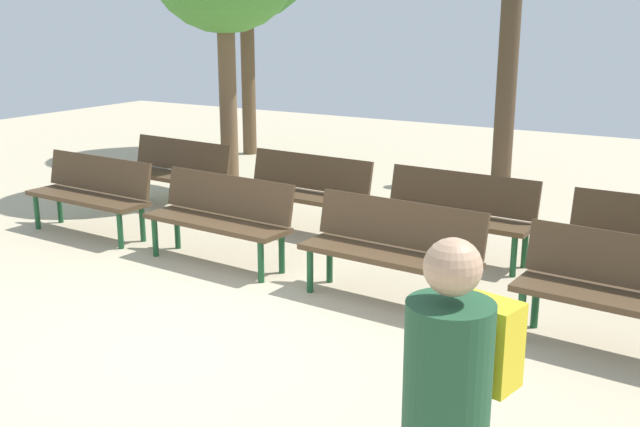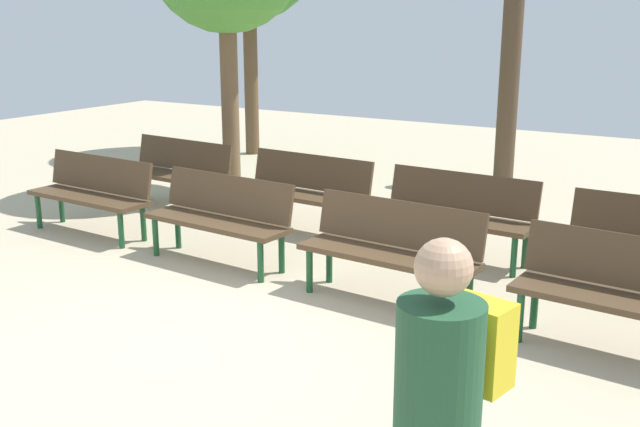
{
  "view_description": "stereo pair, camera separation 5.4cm",
  "coord_description": "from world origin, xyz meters",
  "px_view_note": "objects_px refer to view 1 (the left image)",
  "views": [
    {
      "loc": [
        3.63,
        -4.09,
        2.44
      ],
      "look_at": [
        0.0,
        1.99,
        0.55
      ],
      "focal_mm": 42.2,
      "sensor_mm": 36.0,
      "label": 1
    },
    {
      "loc": [
        3.67,
        -4.06,
        2.44
      ],
      "look_at": [
        0.0,
        1.99,
        0.55
      ],
      "focal_mm": 42.2,
      "sensor_mm": 36.0,
      "label": 2
    }
  ],
  "objects_px": {
    "bench_r0_c0": "(91,190)",
    "bench_r1_c0": "(176,170)",
    "visitor_with_backpack": "(451,411)",
    "bench_r0_c3": "(629,289)",
    "bench_r1_c2": "(457,210)",
    "bench_r0_c1": "(220,214)",
    "tree_1": "(506,87)",
    "bench_r1_c1": "(305,188)",
    "bench_r0_c2": "(392,245)"
  },
  "relations": [
    {
      "from": "bench_r0_c0",
      "to": "bench_r1_c0",
      "type": "height_order",
      "value": "same"
    },
    {
      "from": "bench_r1_c0",
      "to": "visitor_with_backpack",
      "type": "height_order",
      "value": "visitor_with_backpack"
    },
    {
      "from": "bench_r0_c3",
      "to": "bench_r1_c2",
      "type": "relative_size",
      "value": 1.01
    },
    {
      "from": "bench_r0_c1",
      "to": "tree_1",
      "type": "bearing_deg",
      "value": 79.97
    },
    {
      "from": "bench_r0_c1",
      "to": "bench_r1_c0",
      "type": "relative_size",
      "value": 1.0
    },
    {
      "from": "bench_r0_c1",
      "to": "bench_r1_c0",
      "type": "height_order",
      "value": "same"
    },
    {
      "from": "bench_r0_c0",
      "to": "bench_r0_c3",
      "type": "height_order",
      "value": "same"
    },
    {
      "from": "bench_r0_c3",
      "to": "bench_r1_c0",
      "type": "bearing_deg",
      "value": 168.36
    },
    {
      "from": "bench_r1_c1",
      "to": "tree_1",
      "type": "height_order",
      "value": "tree_1"
    },
    {
      "from": "bench_r1_c2",
      "to": "visitor_with_backpack",
      "type": "distance_m",
      "value": 4.85
    },
    {
      "from": "bench_r1_c0",
      "to": "tree_1",
      "type": "relative_size",
      "value": 0.58
    },
    {
      "from": "bench_r1_c1",
      "to": "tree_1",
      "type": "xyz_separation_m",
      "value": [
        1.13,
        3.73,
        0.9
      ]
    },
    {
      "from": "bench_r0_c1",
      "to": "bench_r1_c0",
      "type": "bearing_deg",
      "value": 145.56
    },
    {
      "from": "bench_r1_c2",
      "to": "bench_r1_c0",
      "type": "bearing_deg",
      "value": -179.05
    },
    {
      "from": "bench_r1_c0",
      "to": "bench_r0_c2",
      "type": "bearing_deg",
      "value": -17.93
    },
    {
      "from": "bench_r1_c0",
      "to": "bench_r1_c2",
      "type": "xyz_separation_m",
      "value": [
        3.82,
        -0.1,
        0.0
      ]
    },
    {
      "from": "bench_r0_c0",
      "to": "bench_r0_c3",
      "type": "relative_size",
      "value": 0.99
    },
    {
      "from": "bench_r0_c1",
      "to": "bench_r0_c3",
      "type": "relative_size",
      "value": 1.0
    },
    {
      "from": "bench_r0_c2",
      "to": "tree_1",
      "type": "xyz_separation_m",
      "value": [
        -0.68,
        5.2,
        0.9
      ]
    },
    {
      "from": "bench_r0_c0",
      "to": "visitor_with_backpack",
      "type": "height_order",
      "value": "visitor_with_backpack"
    },
    {
      "from": "bench_r0_c1",
      "to": "bench_r0_c2",
      "type": "relative_size",
      "value": 1.0
    },
    {
      "from": "bench_r1_c0",
      "to": "tree_1",
      "type": "bearing_deg",
      "value": 53.91
    },
    {
      "from": "bench_r0_c1",
      "to": "bench_r0_c0",
      "type": "bearing_deg",
      "value": -178.63
    },
    {
      "from": "bench_r1_c2",
      "to": "tree_1",
      "type": "height_order",
      "value": "tree_1"
    },
    {
      "from": "visitor_with_backpack",
      "to": "bench_r0_c3",
      "type": "bearing_deg",
      "value": -82.6
    },
    {
      "from": "bench_r0_c0",
      "to": "bench_r0_c3",
      "type": "bearing_deg",
      "value": 0.35
    },
    {
      "from": "bench_r0_c2",
      "to": "tree_1",
      "type": "relative_size",
      "value": 0.58
    },
    {
      "from": "bench_r0_c1",
      "to": "visitor_with_backpack",
      "type": "xyz_separation_m",
      "value": [
        3.65,
        -3.18,
        0.43
      ]
    },
    {
      "from": "bench_r1_c2",
      "to": "tree_1",
      "type": "xyz_separation_m",
      "value": [
        -0.72,
        3.79,
        0.9
      ]
    },
    {
      "from": "bench_r0_c1",
      "to": "bench_r1_c2",
      "type": "distance_m",
      "value": 2.39
    },
    {
      "from": "bench_r0_c2",
      "to": "tree_1",
      "type": "distance_m",
      "value": 5.32
    },
    {
      "from": "bench_r0_c1",
      "to": "bench_r0_c2",
      "type": "bearing_deg",
      "value": 1.6
    },
    {
      "from": "bench_r0_c3",
      "to": "bench_r1_c0",
      "type": "xyz_separation_m",
      "value": [
        -5.71,
        1.59,
        0.0
      ]
    },
    {
      "from": "bench_r1_c0",
      "to": "bench_r1_c2",
      "type": "bearing_deg",
      "value": 2.46
    },
    {
      "from": "bench_r0_c1",
      "to": "visitor_with_backpack",
      "type": "bearing_deg",
      "value": -37.44
    },
    {
      "from": "bench_r1_c0",
      "to": "bench_r0_c0",
      "type": "bearing_deg",
      "value": -88.01
    },
    {
      "from": "bench_r0_c2",
      "to": "visitor_with_backpack",
      "type": "distance_m",
      "value": 3.58
    },
    {
      "from": "bench_r0_c3",
      "to": "bench_r0_c2",
      "type": "bearing_deg",
      "value": -178.3
    },
    {
      "from": "visitor_with_backpack",
      "to": "bench_r1_c1",
      "type": "bearing_deg",
      "value": -40.98
    },
    {
      "from": "bench_r0_c0",
      "to": "bench_r0_c1",
      "type": "distance_m",
      "value": 1.9
    },
    {
      "from": "bench_r0_c1",
      "to": "bench_r0_c3",
      "type": "distance_m",
      "value": 3.86
    },
    {
      "from": "bench_r0_c1",
      "to": "bench_r0_c2",
      "type": "distance_m",
      "value": 1.93
    },
    {
      "from": "bench_r1_c0",
      "to": "bench_r1_c1",
      "type": "distance_m",
      "value": 1.97
    },
    {
      "from": "visitor_with_backpack",
      "to": "bench_r0_c0",
      "type": "bearing_deg",
      "value": -19.0
    },
    {
      "from": "bench_r0_c2",
      "to": "bench_r1_c0",
      "type": "bearing_deg",
      "value": 161.3
    },
    {
      "from": "bench_r1_c0",
      "to": "bench_r1_c2",
      "type": "height_order",
      "value": "same"
    },
    {
      "from": "bench_r0_c1",
      "to": "bench_r1_c2",
      "type": "bearing_deg",
      "value": 37.99
    },
    {
      "from": "bench_r1_c0",
      "to": "bench_r1_c1",
      "type": "height_order",
      "value": "same"
    },
    {
      "from": "bench_r1_c2",
      "to": "bench_r0_c0",
      "type": "bearing_deg",
      "value": -159.33
    },
    {
      "from": "bench_r1_c2",
      "to": "bench_r1_c1",
      "type": "bearing_deg",
      "value": -179.2
    }
  ]
}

